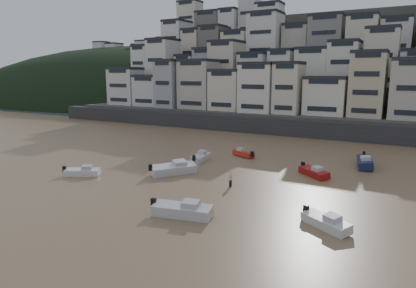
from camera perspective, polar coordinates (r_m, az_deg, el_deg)
The scene contains 13 objects.
sea_strip at distance 209.31m, azimuth -12.55°, elevation 7.04°, with size 340.00×340.00×0.00m, color #4C5B6C.
harbor_wall at distance 79.45m, azimuth 15.31°, elevation 2.27°, with size 140.00×3.00×3.50m, color #38383A.
hillside at distance 117.08m, azimuth 22.67°, elevation 10.01°, with size 141.04×66.00×50.00m.
headland at distance 191.97m, azimuth -11.16°, elevation 6.77°, with size 216.00×135.00×53.33m.
boat_f at distance 56.18m, azimuth -1.17°, elevation -1.87°, with size 5.25×1.72×1.43m, color silver, non-canonical shape.
boat_b at distance 33.92m, azimuth 17.67°, elevation -11.15°, with size 5.01×1.64×1.37m, color silver, non-canonical shape.
boat_i at distance 57.03m, azimuth 23.00°, elevation -2.37°, with size 6.56×2.15×1.79m, color #161E45, non-canonical shape.
boat_h at distance 59.37m, azimuth 5.47°, elevation -1.32°, with size 4.46×1.46×1.22m, color #B52516, non-canonical shape.
boat_c at distance 48.91m, azimuth -5.34°, elevation -3.63°, with size 6.60×2.16×1.80m, color silver, non-canonical shape.
boat_j at distance 50.82m, azimuth -18.78°, elevation -3.89°, with size 4.84×1.58×1.32m, color white, non-canonical shape.
boat_a at distance 34.82m, azimuth -3.99°, elevation -9.78°, with size 6.15×2.01×1.68m, color silver, non-canonical shape.
boat_e at distance 49.74m, azimuth 15.98°, elevation -3.99°, with size 5.18×1.70×1.41m, color maroon, non-canonical shape.
person_pink at distance 43.48m, azimuth 3.48°, elevation -5.49°, with size 0.44×0.44×1.74m, color #DFA89D, non-canonical shape.
Camera 1 is at (28.44, -11.44, 13.11)m, focal length 32.00 mm.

